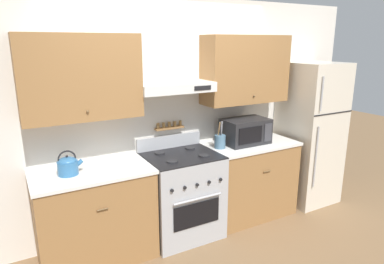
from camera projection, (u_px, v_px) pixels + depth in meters
ground_plane at (196, 247)px, 3.59m from camera, size 16.00×16.00×0.00m
wall_back at (168, 102)px, 3.73m from camera, size 5.20×0.46×2.55m
counter_left at (95, 215)px, 3.30m from camera, size 1.09×0.65×0.92m
counter_right at (249, 179)px, 4.18m from camera, size 1.09×0.65×0.92m
stove_range at (182, 195)px, 3.73m from camera, size 0.77×0.68×1.07m
refrigerator at (309, 133)px, 4.49m from camera, size 0.66×0.69×1.84m
tea_kettle at (68, 165)px, 3.07m from camera, size 0.23×0.18×0.23m
microwave at (245, 131)px, 4.01m from camera, size 0.53×0.36×0.29m
utensil_crock at (220, 141)px, 3.84m from camera, size 0.12×0.12×0.31m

